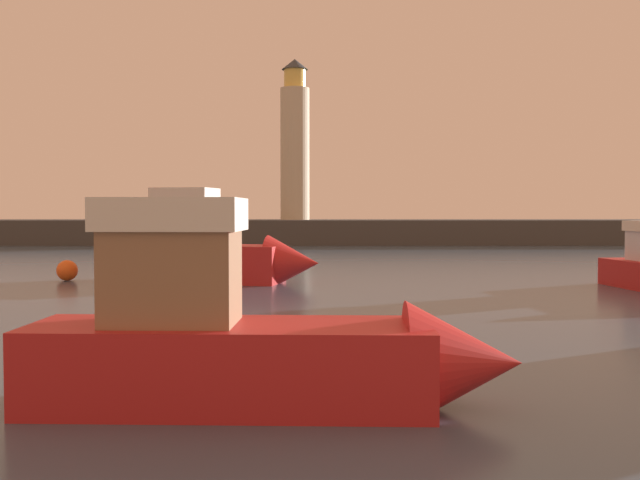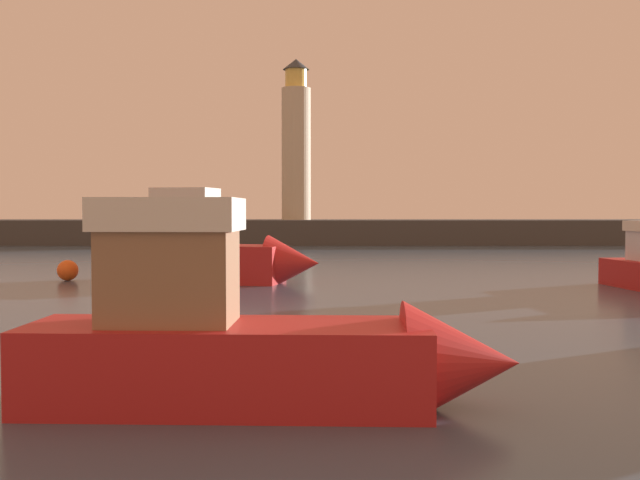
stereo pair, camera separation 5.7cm
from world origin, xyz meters
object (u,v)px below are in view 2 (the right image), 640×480
motorboat_0 (216,253)px  lighthouse (296,144)px  motorboat_5 (269,343)px  mooring_buoy (68,270)px

motorboat_0 → lighthouse: bearing=86.2°
motorboat_5 → motorboat_0: bearing=99.9°
motorboat_0 → mooring_buoy: motorboat_0 is taller
lighthouse → motorboat_0: 30.67m
motorboat_5 → lighthouse: bearing=91.0°
motorboat_5 → mooring_buoy: motorboat_5 is taller
lighthouse → motorboat_5: bearing=-89.0°
lighthouse → mooring_buoy: bearing=-104.0°
motorboat_0 → motorboat_5: (2.83, -16.25, -0.20)m
motorboat_0 → motorboat_5: bearing=-80.1°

